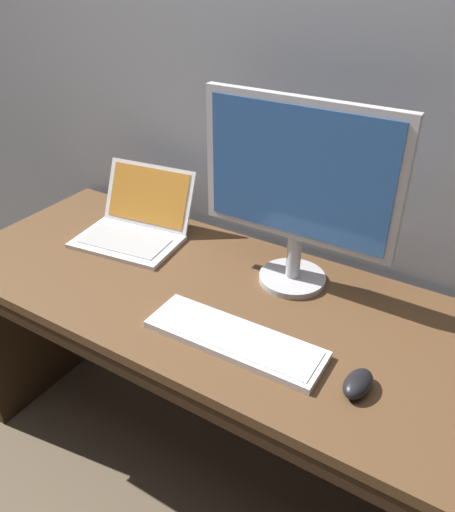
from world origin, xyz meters
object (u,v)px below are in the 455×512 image
(external_monitor, at_px, (298,187))
(computer_mouse, at_px, (358,384))
(laptop_white, at_px, (135,225))
(wired_keyboard, at_px, (235,339))

(external_monitor, xyz_separation_m, computer_mouse, (0.32, -0.31, -0.29))
(laptop_white, xyz_separation_m, computer_mouse, (0.89, -0.28, -0.03))
(wired_keyboard, xyz_separation_m, computer_mouse, (0.32, 0.01, 0.01))
(laptop_white, xyz_separation_m, wired_keyboard, (0.57, -0.29, -0.04))
(laptop_white, bearing_deg, computer_mouse, -17.57)
(laptop_white, height_order, wired_keyboard, laptop_white)
(laptop_white, relative_size, computer_mouse, 3.72)
(laptop_white, height_order, computer_mouse, laptop_white)
(external_monitor, height_order, computer_mouse, external_monitor)
(computer_mouse, bearing_deg, laptop_white, 167.35)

